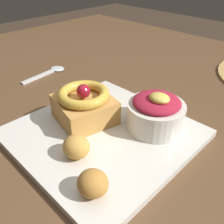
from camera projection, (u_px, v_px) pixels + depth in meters
name	position (u px, v px, depth m)	size (l,w,h in m)	color
dining_table	(156.00, 130.00, 0.57)	(1.43, 0.95, 0.73)	brown
front_plate	(104.00, 134.00, 0.41)	(0.27, 0.27, 0.01)	silver
cake_slice	(84.00, 105.00, 0.42)	(0.11, 0.11, 0.07)	#C68E47
berry_ramekin	(156.00, 112.00, 0.40)	(0.09, 0.09, 0.07)	silver
fritter_front	(93.00, 183.00, 0.29)	(0.04, 0.04, 0.03)	#BC7F38
fritter_middle	(76.00, 147.00, 0.35)	(0.04, 0.04, 0.03)	gold
spoon	(50.00, 72.00, 0.63)	(0.04, 0.13, 0.00)	silver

